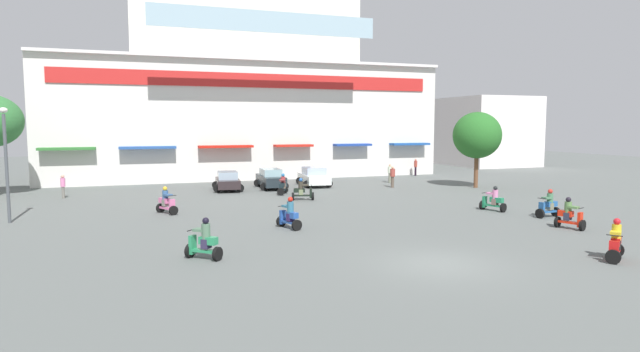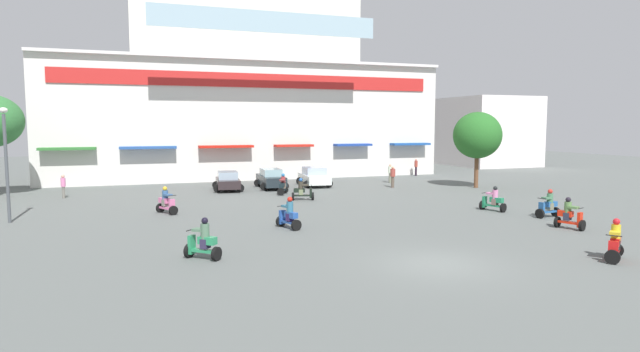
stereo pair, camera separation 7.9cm
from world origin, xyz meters
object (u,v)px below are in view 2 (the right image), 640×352
object	(u,v)px
scooter_rider_0	(548,206)
parked_car_1	(271,179)
scooter_rider_1	(289,216)
pedestrian_3	(390,172)
scooter_rider_6	(615,243)
pedestrian_2	(63,185)
streetlamp_near	(6,155)
scooter_rider_5	(569,216)
pedestrian_1	(393,175)
parked_car_2	(314,177)
scooter_rider_3	(493,201)
pedestrian_0	(416,166)
plaza_tree_1	(477,135)
parked_car_0	(228,181)
scooter_rider_8	(166,202)
scooter_rider_2	(203,242)
scooter_rider_7	(283,186)
scooter_rider_4	(302,191)

from	to	relation	value
scooter_rider_0	parked_car_1	bearing A→B (deg)	121.90
scooter_rider_1	pedestrian_3	xyz separation A→B (m)	(13.62, 16.34, 0.28)
scooter_rider_6	scooter_rider_1	bearing A→B (deg)	135.32
scooter_rider_1	pedestrian_2	distance (m)	19.01
streetlamp_near	parked_car_1	bearing A→B (deg)	31.44
scooter_rider_5	pedestrian_1	distance (m)	17.73
parked_car_2	scooter_rider_3	world-z (taller)	parked_car_2
scooter_rider_0	pedestrian_0	size ratio (longest dim) A/B	0.92
plaza_tree_1	parked_car_0	size ratio (longest dim) A/B	1.50
scooter_rider_6	streetlamp_near	world-z (taller)	streetlamp_near
scooter_rider_8	pedestrian_2	distance (m)	10.74
scooter_rider_2	scooter_rider_7	distance (m)	18.22
parked_car_0	scooter_rider_7	distance (m)	4.93
scooter_rider_0	pedestrian_2	bearing A→B (deg)	146.92
scooter_rider_2	parked_car_0	bearing A→B (deg)	78.35
scooter_rider_5	pedestrian_0	xyz separation A→B (m)	(6.20, 25.65, 0.32)
scooter_rider_2	streetlamp_near	bearing A→B (deg)	128.57
parked_car_2	scooter_rider_0	world-z (taller)	scooter_rider_0
parked_car_0	parked_car_1	bearing A→B (deg)	4.40
scooter_rider_0	streetlamp_near	bearing A→B (deg)	163.93
parked_car_1	streetlamp_near	bearing A→B (deg)	-148.56
scooter_rider_4	parked_car_0	bearing A→B (deg)	119.29
scooter_rider_3	scooter_rider_7	distance (m)	14.61
parked_car_0	pedestrian_3	xyz separation A→B (m)	(14.01, 0.63, 0.20)
pedestrian_1	scooter_rider_7	bearing A→B (deg)	-173.08
parked_car_1	scooter_rider_1	bearing A→B (deg)	-100.78
pedestrian_0	scooter_rider_1	bearing A→B (deg)	-131.72
parked_car_1	pedestrian_1	bearing A→B (deg)	-16.50
scooter_rider_5	scooter_rider_7	xyz separation A→B (m)	(-9.69, 16.59, -0.01)
parked_car_2	pedestrian_0	bearing A→B (deg)	21.59
scooter_rider_1	pedestrian_3	distance (m)	21.27
parked_car_1	scooter_rider_5	bearing A→B (deg)	-64.83
pedestrian_2	pedestrian_3	world-z (taller)	pedestrian_3
pedestrian_0	pedestrian_2	size ratio (longest dim) A/B	1.04
scooter_rider_3	plaza_tree_1	bearing A→B (deg)	59.08
pedestrian_2	scooter_rider_3	bearing A→B (deg)	-29.90
pedestrian_1	scooter_rider_4	bearing A→B (deg)	-153.89
pedestrian_3	scooter_rider_2	bearing A→B (deg)	-131.11
scooter_rider_8	scooter_rider_6	bearing A→B (deg)	-46.65
scooter_rider_5	scooter_rider_7	world-z (taller)	scooter_rider_5
parked_car_1	scooter_rider_3	world-z (taller)	parked_car_1
plaza_tree_1	scooter_rider_4	bearing A→B (deg)	-172.01
scooter_rider_0	scooter_rider_1	world-z (taller)	scooter_rider_1
pedestrian_2	parked_car_0	bearing A→B (deg)	3.37
scooter_rider_2	scooter_rider_5	xyz separation A→B (m)	(17.22, 0.00, -0.01)
pedestrian_0	parked_car_1	bearing A→B (deg)	-161.86
scooter_rider_7	parked_car_1	bearing A→B (deg)	88.90
parked_car_1	pedestrian_0	world-z (taller)	pedestrian_0
scooter_rider_2	streetlamp_near	xyz separation A→B (m)	(-8.48, 10.64, 2.81)
plaza_tree_1	streetlamp_near	xyz separation A→B (m)	(-31.56, -4.87, -0.67)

